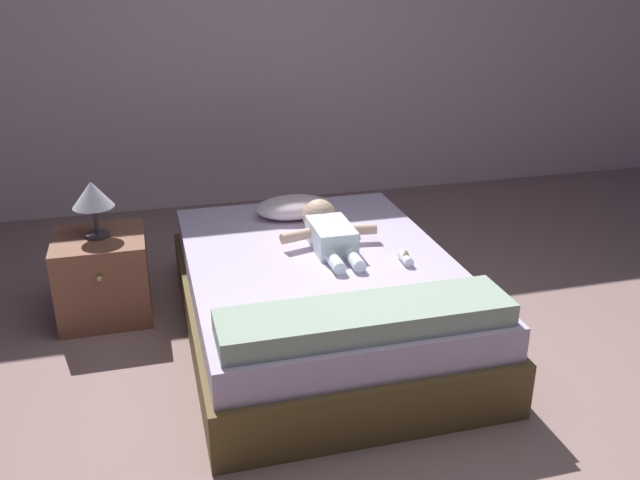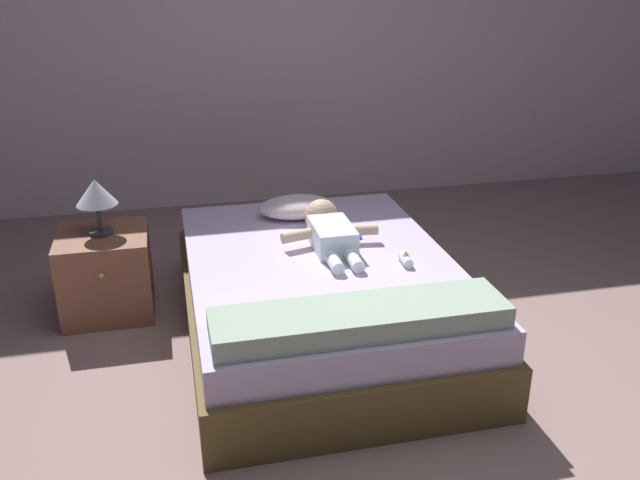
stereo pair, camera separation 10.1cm
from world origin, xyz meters
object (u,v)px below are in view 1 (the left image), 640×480
(bed, at_px, (320,297))
(baby, at_px, (328,230))
(pillow, at_px, (293,207))
(nightstand, at_px, (103,276))
(lamp, at_px, (92,197))
(baby_bottle, at_px, (406,258))
(toothbrush, at_px, (358,232))

(bed, distance_m, baby, 0.35)
(bed, xyz_separation_m, pillow, (0.00, 0.61, 0.28))
(nightstand, height_order, lamp, lamp)
(bed, height_order, baby_bottle, baby_bottle)
(pillow, bearing_deg, baby_bottle, -63.06)
(baby, height_order, toothbrush, baby)
(pillow, height_order, toothbrush, pillow)
(nightstand, bearing_deg, toothbrush, -9.37)
(lamp, bearing_deg, baby_bottle, -24.10)
(bed, height_order, toothbrush, toothbrush)
(toothbrush, bearing_deg, nightstand, 170.63)
(bed, bearing_deg, toothbrush, 43.60)
(bed, height_order, lamp, lamp)
(toothbrush, xyz_separation_m, baby_bottle, (0.11, -0.44, 0.02))
(baby, bearing_deg, nightstand, 164.78)
(nightstand, bearing_deg, baby, -15.22)
(baby, bearing_deg, pillow, 101.48)
(baby, bearing_deg, baby_bottle, -48.29)
(pillow, xyz_separation_m, toothbrush, (0.29, -0.34, -0.05))
(toothbrush, relative_size, lamp, 0.53)
(toothbrush, relative_size, baby_bottle, 1.36)
(toothbrush, bearing_deg, bed, -136.40)
(baby, height_order, nightstand, baby)
(bed, xyz_separation_m, lamp, (-1.09, 0.50, 0.48))
(bed, relative_size, nightstand, 3.72)
(bed, distance_m, toothbrush, 0.46)
(baby, bearing_deg, toothbrush, 25.36)
(toothbrush, height_order, baby_bottle, baby_bottle)
(baby, bearing_deg, bed, -116.58)
(bed, xyz_separation_m, baby_bottle, (0.40, -0.16, 0.24))
(nightstand, bearing_deg, bed, -24.74)
(pillow, bearing_deg, baby, -78.52)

